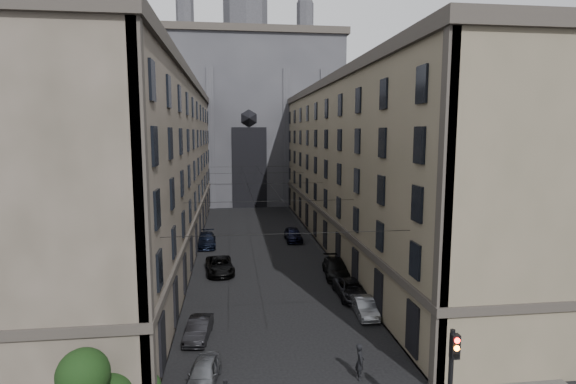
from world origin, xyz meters
name	(u,v)px	position (x,y,z in m)	size (l,w,h in m)	color
sidewalk_left	(166,250)	(-10.50, 36.00, 0.07)	(7.00, 80.00, 0.15)	#383533
sidewalk_right	(349,244)	(10.50, 36.00, 0.07)	(7.00, 80.00, 0.15)	#383533
building_left	(136,167)	(-13.44, 36.00, 9.34)	(13.60, 60.60, 18.85)	#464136
building_right	(376,165)	(13.44, 36.00, 9.34)	(13.60, 60.60, 18.85)	brown
gothic_tower	(247,108)	(0.00, 74.96, 17.80)	(35.00, 23.00, 58.00)	#2D2D33
traffic_light_right	(452,375)	(5.60, 1.92, 3.29)	(0.34, 0.50, 5.20)	black
tram_wires	(260,185)	(0.00, 35.63, 7.25)	(14.00, 60.00, 0.43)	black
car_left_near	(204,373)	(-4.75, 8.12, 0.64)	(1.50, 3.74, 1.27)	slate
car_left_midnear	(199,329)	(-5.38, 13.54, 0.64)	(1.35, 3.86, 1.27)	black
car_left_midfar	(220,266)	(-4.36, 26.98, 0.73)	(2.42, 5.25, 1.46)	black
car_left_far	(206,240)	(-6.16, 37.25, 0.77)	(2.16, 5.31, 1.54)	black
car_right_near	(365,307)	(6.20, 15.75, 0.63)	(1.34, 3.85, 1.27)	gray
car_right_midnear	(351,289)	(6.20, 19.32, 0.68)	(2.26, 4.90, 1.36)	black
car_right_midfar	(336,268)	(6.20, 24.67, 0.77)	(2.16, 5.31, 1.54)	black
car_right_far	(293,234)	(4.20, 38.68, 0.81)	(1.91, 4.74, 1.62)	black
pedestrian	(360,361)	(3.49, 7.65, 0.98)	(0.72, 0.47, 1.96)	black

